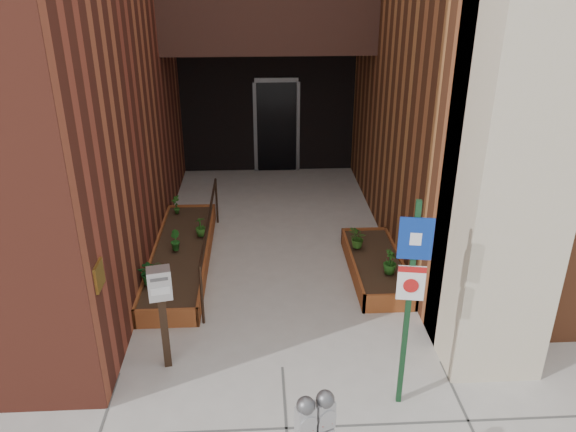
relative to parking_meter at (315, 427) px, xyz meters
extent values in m
plane|color=#9E9991|center=(-0.18, 2.13, -1.14)|extent=(80.00, 80.00, 0.00)
cube|color=beige|center=(2.37, 2.33, 1.06)|extent=(1.10, 1.20, 4.40)
cube|color=black|center=(-0.18, 9.53, 0.36)|extent=(4.00, 0.30, 3.00)
cube|color=black|center=(0.02, 9.35, -0.09)|extent=(0.90, 0.06, 2.10)
cube|color=#B79338|center=(-2.17, 1.93, 0.36)|extent=(0.04, 0.30, 0.30)
cube|color=brown|center=(-1.73, 3.05, -0.99)|extent=(0.90, 0.04, 0.30)
cube|color=brown|center=(-1.73, 6.61, -0.99)|extent=(0.90, 0.04, 0.30)
cube|color=brown|center=(-2.16, 4.83, -0.99)|extent=(0.04, 3.60, 0.30)
cube|color=brown|center=(-1.30, 4.83, -0.99)|extent=(0.04, 3.60, 0.30)
cube|color=black|center=(-1.73, 4.83, -1.01)|extent=(0.82, 3.52, 0.26)
cube|color=brown|center=(1.42, 3.25, -0.99)|extent=(0.80, 0.04, 0.30)
cube|color=brown|center=(1.42, 5.41, -0.99)|extent=(0.80, 0.04, 0.30)
cube|color=brown|center=(1.04, 4.33, -0.99)|extent=(0.04, 2.20, 0.30)
cube|color=brown|center=(1.80, 4.33, -0.99)|extent=(0.04, 2.20, 0.30)
cube|color=black|center=(1.42, 4.33, -1.01)|extent=(0.72, 2.12, 0.26)
cylinder|color=black|center=(-1.23, 3.13, -0.69)|extent=(0.04, 0.04, 0.90)
cylinder|color=black|center=(-1.23, 6.43, -0.69)|extent=(0.04, 0.04, 0.90)
cylinder|color=black|center=(-1.23, 4.78, -0.26)|extent=(0.04, 3.30, 0.04)
cube|color=#ADADB0|center=(-0.08, -0.03, 0.11)|extent=(0.18, 0.15, 0.27)
sphere|color=#59595B|center=(-0.08, -0.03, 0.26)|extent=(0.15, 0.15, 0.15)
cube|color=white|center=(-0.06, -0.08, 0.13)|extent=(0.09, 0.04, 0.05)
cube|color=#B21414|center=(-0.06, -0.08, 0.04)|extent=(0.09, 0.04, 0.03)
cube|color=#ADADB0|center=(0.08, 0.03, 0.11)|extent=(0.18, 0.15, 0.27)
sphere|color=#59595B|center=(0.08, 0.03, 0.26)|extent=(0.15, 0.15, 0.15)
cube|color=white|center=(0.10, -0.02, 0.13)|extent=(0.09, 0.04, 0.05)
cube|color=#B21414|center=(0.10, -0.02, 0.04)|extent=(0.09, 0.04, 0.03)
cube|color=#14381D|center=(1.13, 1.48, 0.10)|extent=(0.07, 0.07, 2.50)
cube|color=navy|center=(1.12, 1.45, 0.95)|extent=(0.34, 0.08, 0.45)
cube|color=white|center=(1.12, 1.44, 0.95)|extent=(0.11, 0.03, 0.14)
cube|color=white|center=(1.12, 1.45, 0.44)|extent=(0.28, 0.07, 0.40)
cube|color=#B21414|center=(1.12, 1.44, 0.61)|extent=(0.28, 0.06, 0.07)
cylinder|color=#B21414|center=(1.12, 1.43, 0.42)|extent=(0.16, 0.04, 0.16)
cube|color=black|center=(-1.60, 2.26, -0.64)|extent=(0.11, 0.11, 1.00)
cube|color=silver|center=(-1.60, 2.26, 0.04)|extent=(0.31, 0.25, 0.38)
cube|color=#59595B|center=(-1.57, 2.15, 0.15)|extent=(0.20, 0.05, 0.04)
cube|color=white|center=(-1.57, 2.15, -0.01)|extent=(0.22, 0.05, 0.09)
imported|color=#17521C|center=(-2.03, 3.74, -0.65)|extent=(0.44, 0.44, 0.39)
imported|color=#1A5618|center=(-1.80, 4.78, -0.68)|extent=(0.25, 0.25, 0.34)
imported|color=#265819|center=(-1.43, 5.28, -0.67)|extent=(0.27, 0.27, 0.34)
imported|color=#235919|center=(-1.96, 6.24, -0.67)|extent=(0.26, 0.26, 0.35)
imported|color=#1E5016|center=(1.52, 3.85, -0.66)|extent=(0.28, 0.28, 0.38)
imported|color=#18561B|center=(1.17, 4.82, -0.69)|extent=(0.23, 0.23, 0.31)
imported|color=#2C5F1B|center=(1.17, 4.68, -0.68)|extent=(0.41, 0.41, 0.34)
camera|label=1|loc=(-0.41, -3.42, 3.46)|focal=35.00mm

